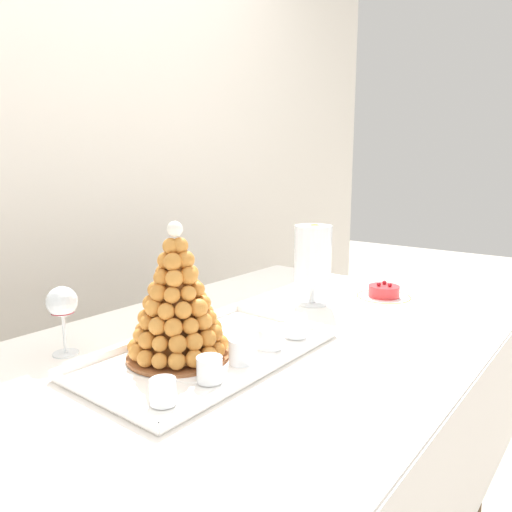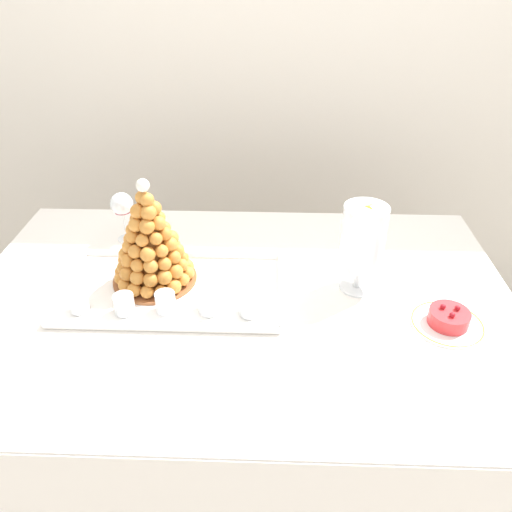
# 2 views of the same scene
# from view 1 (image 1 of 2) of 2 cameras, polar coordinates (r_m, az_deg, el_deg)

# --- Properties ---
(backdrop_wall) EXTENTS (4.80, 0.10, 2.50)m
(backdrop_wall) POSITION_cam_1_polar(r_m,az_deg,el_deg) (1.99, -23.98, 11.29)
(backdrop_wall) COLOR silver
(backdrop_wall) RESTS_ON ground_plane
(buffet_table) EXTENTS (1.51, 1.00, 0.76)m
(buffet_table) POSITION_cam_1_polar(r_m,az_deg,el_deg) (1.31, 0.92, -13.99)
(buffet_table) COLOR brown
(buffet_table) RESTS_ON ground_plane
(serving_tray) EXTENTS (0.60, 0.34, 0.02)m
(serving_tray) POSITION_cam_1_polar(r_m,az_deg,el_deg) (1.14, -5.51, -11.50)
(serving_tray) COLOR white
(serving_tray) RESTS_ON buffet_table
(croquembouche) EXTENTS (0.23, 0.23, 0.31)m
(croquembouche) POSITION_cam_1_polar(r_m,az_deg,el_deg) (1.09, -9.30, -5.74)
(croquembouche) COLOR brown
(croquembouche) RESTS_ON serving_tray
(dessert_cup_left) EXTENTS (0.05, 0.05, 0.05)m
(dessert_cup_left) POSITION_cam_1_polar(r_m,az_deg,el_deg) (0.93, -10.93, -15.56)
(dessert_cup_left) COLOR silver
(dessert_cup_left) RESTS_ON serving_tray
(dessert_cup_mid_left) EXTENTS (0.05, 0.05, 0.05)m
(dessert_cup_mid_left) POSITION_cam_1_polar(r_m,az_deg,el_deg) (1.00, -5.52, -13.28)
(dessert_cup_mid_left) COLOR silver
(dessert_cup_mid_left) RESTS_ON serving_tray
(dessert_cup_centre) EXTENTS (0.05, 0.05, 0.06)m
(dessert_cup_centre) POSITION_cam_1_polar(r_m,az_deg,el_deg) (1.07, -1.86, -11.33)
(dessert_cup_centre) COLOR silver
(dessert_cup_centre) RESTS_ON serving_tray
(dessert_cup_mid_right) EXTENTS (0.06, 0.06, 0.05)m
(dessert_cup_mid_right) POSITION_cam_1_polar(r_m,az_deg,el_deg) (1.16, 1.56, -9.80)
(dessert_cup_mid_right) COLOR silver
(dessert_cup_mid_right) RESTS_ON serving_tray
(dessert_cup_right) EXTENTS (0.06, 0.06, 0.06)m
(dessert_cup_right) POSITION_cam_1_polar(r_m,az_deg,el_deg) (1.24, 4.71, -8.34)
(dessert_cup_right) COLOR silver
(dessert_cup_right) RESTS_ON serving_tray
(macaron_goblet) EXTENTS (0.12, 0.12, 0.26)m
(macaron_goblet) POSITION_cam_1_polar(r_m,az_deg,el_deg) (1.51, 6.75, 0.23)
(macaron_goblet) COLOR white
(macaron_goblet) RESTS_ON buffet_table
(fruit_tart_plate) EXTENTS (0.18, 0.18, 0.06)m
(fruit_tart_plate) POSITION_cam_1_polar(r_m,az_deg,el_deg) (1.66, 14.89, -4.34)
(fruit_tart_plate) COLOR white
(fruit_tart_plate) RESTS_ON buffet_table
(wine_glass) EXTENTS (0.07, 0.07, 0.16)m
(wine_glass) POSITION_cam_1_polar(r_m,az_deg,el_deg) (1.20, -21.97, -5.36)
(wine_glass) COLOR silver
(wine_glass) RESTS_ON buffet_table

